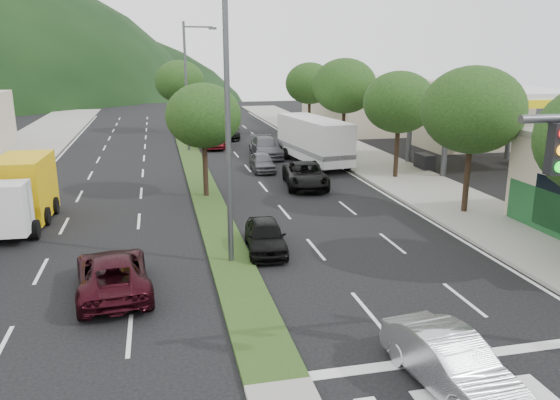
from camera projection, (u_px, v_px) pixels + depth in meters
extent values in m
plane|color=black|center=(278.00, 386.00, 12.83)|extent=(160.00, 160.00, 0.00)
cube|color=gray|center=(372.00, 162.00, 39.04)|extent=(5.00, 90.00, 0.15)
cube|color=#233D16|center=(193.00, 162.00, 39.20)|extent=(1.60, 56.00, 0.12)
cube|color=black|center=(557.00, 149.00, 10.96)|extent=(0.35, 0.25, 1.05)
cube|color=silver|center=(484.00, 94.00, 36.33)|extent=(12.00, 8.00, 0.50)
cube|color=yellow|center=(484.00, 99.00, 36.42)|extent=(12.20, 8.20, 0.50)
cylinder|color=#47494C|center=(445.00, 142.00, 33.81)|extent=(0.36, 0.36, 4.60)
cylinder|color=#47494C|center=(557.00, 138.00, 35.52)|extent=(0.36, 0.36, 4.60)
cylinder|color=#47494C|center=(410.00, 131.00, 38.53)|extent=(0.36, 0.36, 4.60)
cylinder|color=#47494C|center=(510.00, 128.00, 40.23)|extent=(0.36, 0.36, 4.60)
cube|color=black|center=(424.00, 162.00, 36.62)|extent=(0.80, 1.60, 1.10)
cube|color=black|center=(529.00, 157.00, 38.33)|extent=(0.80, 1.60, 1.10)
cube|color=#C2B69A|center=(367.00, 103.00, 57.78)|extent=(10.00, 16.00, 5.20)
cylinder|color=black|center=(467.00, 173.00, 26.17)|extent=(0.28, 0.28, 3.81)
ellipsoid|color=black|center=(473.00, 110.00, 25.40)|extent=(4.80, 4.80, 4.08)
cylinder|color=black|center=(397.00, 148.00, 33.74)|extent=(0.28, 0.28, 3.58)
ellipsoid|color=black|center=(399.00, 102.00, 33.01)|extent=(4.40, 4.40, 3.74)
cylinder|color=black|center=(343.00, 126.00, 43.12)|extent=(0.28, 0.28, 3.92)
ellipsoid|color=black|center=(345.00, 86.00, 42.32)|extent=(5.00, 5.00, 4.25)
cylinder|color=black|center=(309.00, 114.00, 52.57)|extent=(0.28, 0.28, 3.70)
ellipsoid|color=black|center=(310.00, 83.00, 51.82)|extent=(4.60, 4.60, 3.91)
cylinder|color=black|center=(205.00, 165.00, 29.33)|extent=(0.28, 0.28, 3.36)
ellipsoid|color=black|center=(203.00, 116.00, 28.65)|extent=(4.00, 4.00, 3.40)
cylinder|color=black|center=(181.00, 112.00, 53.77)|extent=(0.28, 0.28, 3.81)
ellipsoid|color=black|center=(180.00, 81.00, 53.00)|extent=(4.80, 4.80, 4.08)
cylinder|color=#47494C|center=(228.00, 130.00, 19.08)|extent=(0.20, 0.20, 10.00)
cylinder|color=#47494C|center=(186.00, 88.00, 42.64)|extent=(0.20, 0.20, 10.00)
cylinder|color=#47494C|center=(198.00, 27.00, 41.69)|extent=(2.20, 0.12, 0.12)
cube|color=#47494C|center=(213.00, 28.00, 41.95)|extent=(0.60, 0.25, 0.18)
imported|color=#ACAEB4|center=(450.00, 362.00, 12.59)|extent=(1.95, 4.18, 1.33)
imported|color=black|center=(113.00, 273.00, 17.69)|extent=(2.72, 5.02, 1.34)
imported|color=black|center=(265.00, 236.00, 21.46)|extent=(1.82, 3.84, 1.27)
imported|color=#545459|center=(266.00, 147.00, 41.32)|extent=(2.18, 5.13, 1.48)
imported|color=#490C11|center=(213.00, 140.00, 45.29)|extent=(1.64, 4.38, 1.43)
imported|color=black|center=(305.00, 175.00, 31.99)|extent=(2.96, 5.31, 1.40)
imported|color=#55555A|center=(262.00, 162.00, 36.38)|extent=(1.55, 3.63, 1.22)
imported|color=black|center=(229.00, 131.00, 50.43)|extent=(2.50, 5.05, 1.41)
cube|color=silver|center=(2.00, 209.00, 22.12)|extent=(2.08, 1.56, 2.13)
cube|color=gold|center=(24.00, 187.00, 25.34)|extent=(2.29, 3.97, 2.86)
cube|color=black|center=(23.00, 216.00, 24.94)|extent=(2.08, 5.43, 0.28)
cylinder|color=black|center=(35.00, 230.00, 22.94)|extent=(0.31, 0.84, 0.83)
cylinder|color=black|center=(46.00, 216.00, 24.86)|extent=(0.31, 0.84, 0.83)
cylinder|color=black|center=(55.00, 206.00, 26.60)|extent=(0.31, 0.84, 0.83)
cylinder|color=black|center=(8.00, 208.00, 26.23)|extent=(0.31, 0.84, 0.83)
cube|color=silver|center=(314.00, 138.00, 38.51)|extent=(3.43, 8.64, 2.80)
cube|color=slate|center=(313.00, 148.00, 38.69)|extent=(3.49, 8.65, 0.33)
cylinder|color=black|center=(281.00, 151.00, 41.53)|extent=(0.44, 0.88, 0.84)
cylinder|color=black|center=(310.00, 149.00, 42.31)|extent=(0.44, 0.88, 0.84)
cylinder|color=black|center=(286.00, 153.00, 40.61)|extent=(0.44, 0.88, 0.84)
cylinder|color=black|center=(315.00, 152.00, 41.40)|extent=(0.44, 0.88, 0.84)
cylinder|color=black|center=(315.00, 167.00, 35.74)|extent=(0.44, 0.88, 0.84)
cylinder|color=black|center=(347.00, 164.00, 36.53)|extent=(0.44, 0.88, 0.84)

